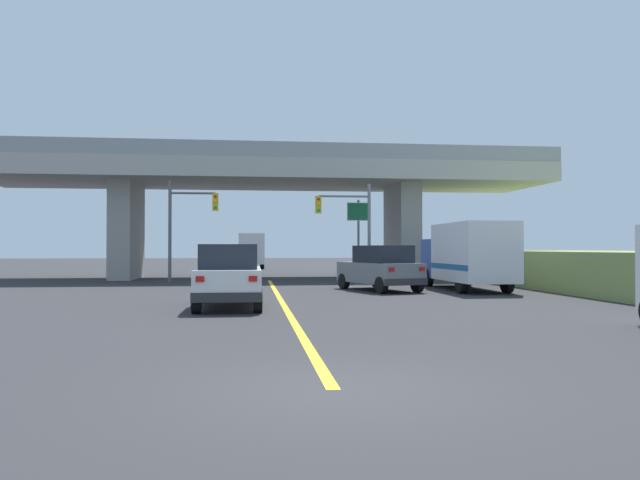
% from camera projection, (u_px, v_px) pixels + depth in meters
% --- Properties ---
extents(ground, '(160.00, 160.00, 0.00)m').
position_uv_depth(ground, '(268.00, 278.00, 38.95)').
color(ground, '#2B2B2D').
extents(overpass_bridge, '(35.06, 8.41, 8.03)m').
position_uv_depth(overpass_bridge, '(268.00, 185.00, 39.03)').
color(overpass_bridge, '#A8A59E').
rests_on(overpass_bridge, ground).
extents(lane_divider_stripe, '(0.20, 27.88, 0.01)m').
position_uv_depth(lane_divider_stripe, '(281.00, 301.00, 22.03)').
color(lane_divider_stripe, yellow).
rests_on(lane_divider_stripe, ground).
extents(suv_lead, '(2.04, 4.74, 2.02)m').
position_uv_depth(suv_lead, '(229.00, 276.00, 19.55)').
color(suv_lead, silver).
rests_on(suv_lead, ground).
extents(suv_crossing, '(3.33, 4.98, 2.02)m').
position_uv_depth(suv_crossing, '(380.00, 268.00, 27.27)').
color(suv_crossing, slate).
rests_on(suv_crossing, ground).
extents(box_truck, '(2.33, 7.07, 3.01)m').
position_uv_depth(box_truck, '(468.00, 255.00, 27.75)').
color(box_truck, navy).
rests_on(box_truck, ground).
extents(traffic_signal_nearside, '(3.12, 0.36, 5.52)m').
position_uv_depth(traffic_signal_nearside, '(351.00, 220.00, 34.22)').
color(traffic_signal_nearside, slate).
rests_on(traffic_signal_nearside, ground).
extents(traffic_signal_farside, '(2.73, 0.36, 5.64)m').
position_uv_depth(traffic_signal_farside, '(186.00, 218.00, 33.84)').
color(traffic_signal_farside, '#56595E').
rests_on(traffic_signal_farside, ground).
extents(highway_sign, '(1.45, 0.17, 4.90)m').
position_uv_depth(highway_sign, '(359.00, 221.00, 37.95)').
color(highway_sign, slate).
rests_on(highway_sign, ground).
extents(semi_truck_distant, '(2.33, 6.72, 3.24)m').
position_uv_depth(semi_truck_distant, '(252.00, 251.00, 57.51)').
color(semi_truck_distant, navy).
rests_on(semi_truck_distant, ground).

